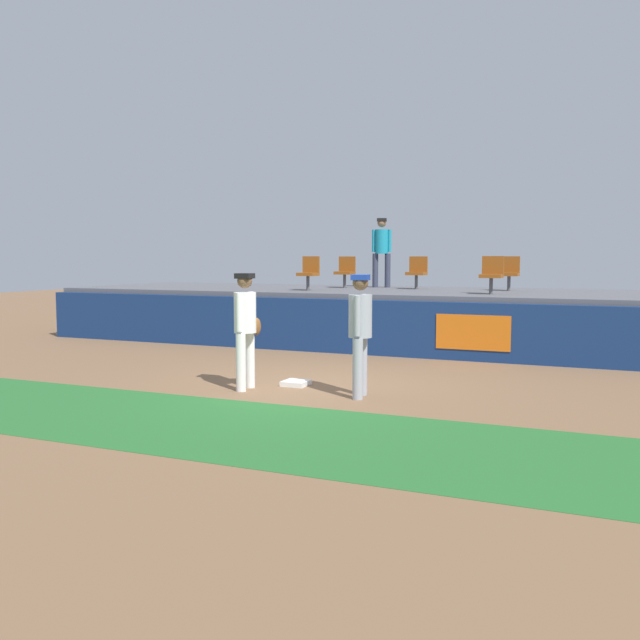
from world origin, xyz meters
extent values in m
plane|color=brown|center=(0.00, 0.00, 0.00)|extent=(60.00, 60.00, 0.00)
cube|color=#26662B|center=(0.00, -2.73, 0.00)|extent=(18.00, 2.80, 0.01)
cube|color=white|center=(-0.14, 0.10, 0.04)|extent=(0.40, 0.40, 0.08)
cylinder|color=white|center=(-0.74, -0.35, 0.46)|extent=(0.16, 0.16, 0.91)
cylinder|color=white|center=(-0.72, -0.68, 0.46)|extent=(0.16, 0.16, 0.91)
cylinder|color=white|center=(-0.73, -0.52, 1.23)|extent=(0.38, 0.38, 0.64)
sphere|color=brown|center=(-0.73, -0.52, 1.73)|extent=(0.24, 0.24, 0.24)
cube|color=black|center=(-0.73, -0.52, 1.81)|extent=(0.27, 0.27, 0.08)
cylinder|color=white|center=(-0.75, -0.31, 1.25)|extent=(0.09, 0.09, 0.60)
cylinder|color=white|center=(-0.72, -0.73, 1.25)|extent=(0.09, 0.09, 0.60)
ellipsoid|color=brown|center=(-0.64, -0.30, 0.99)|extent=(0.13, 0.21, 0.28)
cylinder|color=#9EA3AD|center=(1.13, -0.21, 0.45)|extent=(0.15, 0.15, 0.91)
cylinder|color=#9EA3AD|center=(1.18, -0.54, 0.45)|extent=(0.15, 0.15, 0.91)
cylinder|color=#9EA3AD|center=(1.15, -0.37, 1.23)|extent=(0.40, 0.40, 0.64)
sphere|color=brown|center=(1.15, -0.37, 1.73)|extent=(0.24, 0.24, 0.24)
cube|color=#193899|center=(1.15, -0.37, 1.80)|extent=(0.28, 0.28, 0.08)
cylinder|color=#9EA3AD|center=(1.12, -0.16, 1.25)|extent=(0.09, 0.09, 0.60)
cylinder|color=#9EA3AD|center=(1.19, -0.58, 1.25)|extent=(0.09, 0.09, 0.60)
cube|color=navy|center=(0.00, 4.00, 0.59)|extent=(18.00, 0.24, 1.19)
cube|color=orange|center=(2.02, 3.87, 0.59)|extent=(1.50, 0.02, 0.71)
cube|color=#59595E|center=(0.00, 6.57, 0.65)|extent=(18.00, 4.80, 1.30)
cylinder|color=#4C4C51|center=(-2.32, 5.37, 1.50)|extent=(0.08, 0.08, 0.40)
cube|color=#8C4714|center=(-2.32, 5.37, 1.70)|extent=(0.44, 0.44, 0.08)
cube|color=#8C4714|center=(-2.32, 5.56, 1.94)|extent=(0.44, 0.06, 0.40)
cylinder|color=#4C4C51|center=(2.24, 7.17, 1.50)|extent=(0.08, 0.08, 0.40)
cube|color=#8C4714|center=(2.24, 7.17, 1.70)|extent=(0.45, 0.44, 0.08)
cube|color=#8C4714|center=(2.24, 7.36, 1.94)|extent=(0.45, 0.06, 0.40)
cylinder|color=#4C4C51|center=(2.11, 5.37, 1.50)|extent=(0.08, 0.08, 0.40)
cube|color=#8C4714|center=(2.11, 5.37, 1.70)|extent=(0.47, 0.44, 0.08)
cube|color=#8C4714|center=(2.11, 5.56, 1.94)|extent=(0.47, 0.06, 0.40)
cylinder|color=#4C4C51|center=(-0.08, 7.17, 1.50)|extent=(0.08, 0.08, 0.40)
cube|color=#8C4714|center=(-0.08, 7.17, 1.70)|extent=(0.48, 0.44, 0.08)
cube|color=#8C4714|center=(-0.08, 7.36, 1.94)|extent=(0.48, 0.06, 0.40)
cylinder|color=#4C4C51|center=(-2.06, 7.17, 1.50)|extent=(0.08, 0.08, 0.40)
cube|color=#8C4714|center=(-2.06, 7.17, 1.70)|extent=(0.46, 0.44, 0.08)
cube|color=#8C4714|center=(-2.06, 7.36, 1.94)|extent=(0.46, 0.06, 0.40)
cylinder|color=#33384C|center=(-1.08, 7.87, 1.76)|extent=(0.16, 0.16, 0.92)
cylinder|color=#33384C|center=(-1.40, 7.79, 1.76)|extent=(0.16, 0.16, 0.92)
cylinder|color=teal|center=(-1.24, 7.83, 2.54)|extent=(0.44, 0.44, 0.65)
sphere|color=#8C6647|center=(-1.24, 7.83, 3.05)|extent=(0.24, 0.24, 0.24)
cube|color=black|center=(-1.24, 7.83, 3.12)|extent=(0.31, 0.31, 0.08)
cylinder|color=teal|center=(-1.03, 7.89, 2.56)|extent=(0.09, 0.09, 0.61)
cylinder|color=teal|center=(-1.45, 7.77, 2.56)|extent=(0.09, 0.09, 0.61)
camera|label=1|loc=(4.64, -9.91, 2.08)|focal=38.35mm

